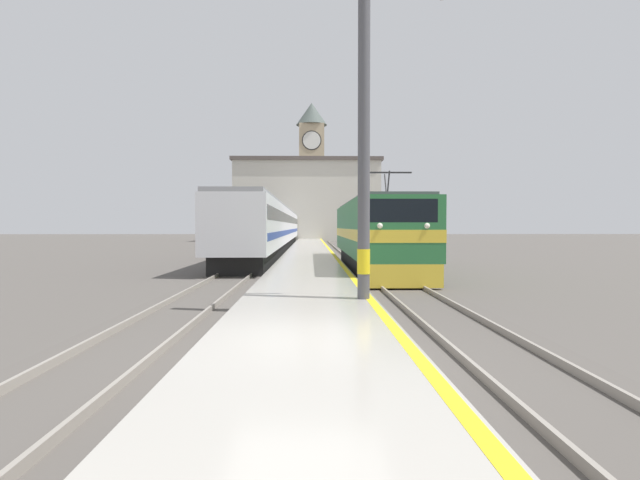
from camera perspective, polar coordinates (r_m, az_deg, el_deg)
ground_plane at (r=37.92m, az=-1.20°, el=-1.72°), size 200.00×200.00×0.00m
platform at (r=32.91m, az=-1.21°, el=-1.84°), size 3.29×140.00×0.44m
rail_track_near at (r=33.07m, az=4.34°, el=-2.15°), size 2.83×140.00×0.16m
rail_track_far at (r=33.09m, az=-6.76°, el=-2.16°), size 2.84×140.00×0.16m
locomotive_train at (r=24.24m, az=6.33°, el=0.58°), size 2.92×14.82×4.41m
passenger_train at (r=44.97m, az=-5.27°, el=1.42°), size 2.92×48.79×3.81m
catenary_mast at (r=12.27m, az=5.26°, el=12.65°), size 2.16×0.31×8.39m
clock_tower at (r=86.44m, az=-0.96°, el=8.42°), size 5.27×5.27×23.29m
station_building at (r=73.94m, az=-1.48°, el=4.53°), size 21.36×9.34×11.91m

